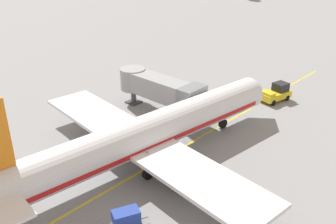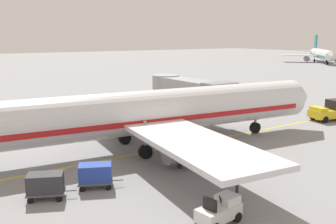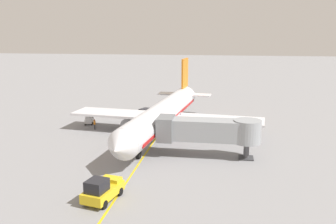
{
  "view_description": "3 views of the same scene",
  "coord_description": "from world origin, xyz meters",
  "px_view_note": "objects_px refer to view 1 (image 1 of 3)",
  "views": [
    {
      "loc": [
        22.77,
        -21.66,
        20.86
      ],
      "look_at": [
        -3.44,
        6.77,
        2.67
      ],
      "focal_mm": 40.4,
      "sensor_mm": 36.0,
      "label": 1
    },
    {
      "loc": [
        26.69,
        -15.81,
        9.69
      ],
      "look_at": [
        -3.12,
        3.92,
        2.49
      ],
      "focal_mm": 40.5,
      "sensor_mm": 36.0,
      "label": 2
    },
    {
      "loc": [
        -9.81,
        53.11,
        15.32
      ],
      "look_at": [
        -1.55,
        1.42,
        3.66
      ],
      "focal_mm": 38.11,
      "sensor_mm": 36.0,
      "label": 3
    }
  ],
  "objects_px": {
    "ground_crew_loader": "(240,210)",
    "jet_bridge": "(159,88)",
    "pushback_tractor": "(276,93)",
    "baggage_cart_front": "(126,218)",
    "parked_airliner": "(146,134)",
    "ground_crew_wing_walker": "(183,181)"
  },
  "relations": [
    {
      "from": "ground_crew_loader",
      "to": "jet_bridge",
      "type": "bearing_deg",
      "value": 151.55
    },
    {
      "from": "pushback_tractor",
      "to": "ground_crew_loader",
      "type": "relative_size",
      "value": 2.82
    },
    {
      "from": "baggage_cart_front",
      "to": "pushback_tractor",
      "type": "bearing_deg",
      "value": 96.85
    },
    {
      "from": "pushback_tractor",
      "to": "baggage_cart_front",
      "type": "distance_m",
      "value": 30.97
    },
    {
      "from": "parked_airliner",
      "to": "ground_crew_wing_walker",
      "type": "bearing_deg",
      "value": -10.76
    },
    {
      "from": "baggage_cart_front",
      "to": "ground_crew_wing_walker",
      "type": "distance_m",
      "value": 6.61
    },
    {
      "from": "parked_airliner",
      "to": "pushback_tractor",
      "type": "relative_size",
      "value": 7.83
    },
    {
      "from": "jet_bridge",
      "to": "ground_crew_wing_walker",
      "type": "bearing_deg",
      "value": -38.8
    },
    {
      "from": "baggage_cart_front",
      "to": "ground_crew_loader",
      "type": "distance_m",
      "value": 9.05
    },
    {
      "from": "parked_airliner",
      "to": "ground_crew_wing_walker",
      "type": "xyz_separation_m",
      "value": [
        5.63,
        -1.07,
        -2.23
      ]
    },
    {
      "from": "jet_bridge",
      "to": "pushback_tractor",
      "type": "relative_size",
      "value": 2.69
    },
    {
      "from": "parked_airliner",
      "to": "ground_crew_wing_walker",
      "type": "height_order",
      "value": "parked_airliner"
    },
    {
      "from": "parked_airliner",
      "to": "baggage_cart_front",
      "type": "distance_m",
      "value": 9.72
    },
    {
      "from": "jet_bridge",
      "to": "ground_crew_loader",
      "type": "relative_size",
      "value": 7.59
    },
    {
      "from": "ground_crew_wing_walker",
      "to": "ground_crew_loader",
      "type": "height_order",
      "value": "same"
    },
    {
      "from": "parked_airliner",
      "to": "baggage_cart_front",
      "type": "height_order",
      "value": "parked_airliner"
    },
    {
      "from": "pushback_tractor",
      "to": "ground_crew_loader",
      "type": "xyz_separation_m",
      "value": [
        9.68,
        -23.96,
        -0.15
      ]
    },
    {
      "from": "jet_bridge",
      "to": "baggage_cart_front",
      "type": "bearing_deg",
      "value": -53.07
    },
    {
      "from": "jet_bridge",
      "to": "ground_crew_wing_walker",
      "type": "distance_m",
      "value": 16.64
    },
    {
      "from": "parked_airliner",
      "to": "ground_crew_loader",
      "type": "distance_m",
      "value": 11.76
    },
    {
      "from": "jet_bridge",
      "to": "ground_crew_loader",
      "type": "bearing_deg",
      "value": -28.45
    },
    {
      "from": "parked_airliner",
      "to": "jet_bridge",
      "type": "height_order",
      "value": "parked_airliner"
    }
  ]
}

